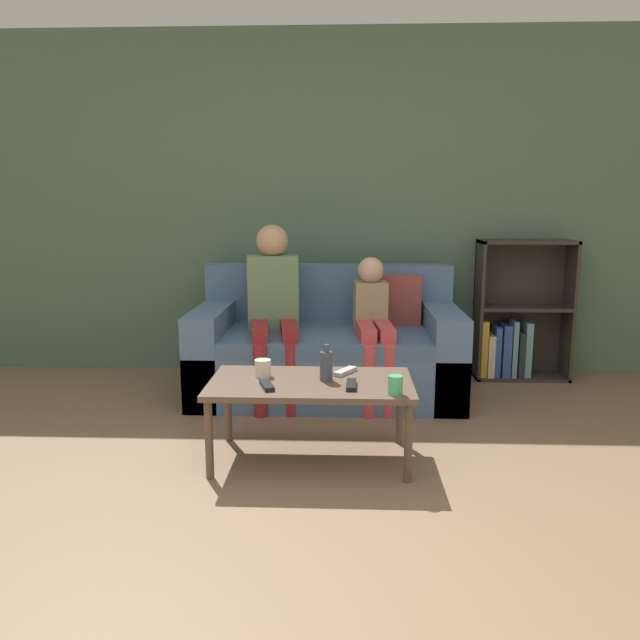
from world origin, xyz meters
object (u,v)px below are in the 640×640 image
tv_remote_2 (345,371)px  bottle (326,365)px  coffee_table (311,389)px  cup_near (263,368)px  tv_remote_1 (267,385)px  person_adult (273,298)px  cup_far (395,385)px  tv_remote_0 (351,385)px  couch (328,352)px  person_child (373,320)px  bookshelf (515,324)px

tv_remote_2 → bottle: (-0.10, -0.14, 0.07)m
coffee_table → cup_near: cup_near is taller
tv_remote_1 → bottle: bottle is taller
coffee_table → tv_remote_1: 0.25m
person_adult → tv_remote_1: 1.23m
cup_far → tv_remote_0: cup_far is taller
tv_remote_1 → cup_far: bearing=-26.2°
person_adult → cup_near: size_ratio=13.13×
coffee_table → tv_remote_0: bearing=-25.7°
person_adult → cup_near: bearing=-94.7°
person_adult → tv_remote_0: (0.52, -1.17, -0.25)m
couch → person_child: (0.30, -0.15, 0.26)m
tv_remote_2 → person_adult: bearing=149.4°
tv_remote_2 → cup_near: bearing=-138.8°
coffee_table → person_child: bearing=70.5°
couch → bookshelf: bearing=18.6°
person_child → cup_far: bearing=-92.2°
cup_near → cup_far: bearing=-23.3°
bookshelf → bottle: 2.15m
couch → person_child: bearing=-26.1°
bottle → tv_remote_1: bearing=-155.5°
coffee_table → cup_far: size_ratio=11.19×
coffee_table → bottle: 0.15m
tv_remote_1 → bookshelf: bearing=28.4°
couch → tv_remote_0: couch is taller
person_child → tv_remote_2: (-0.18, -0.87, -0.12)m
person_child → tv_remote_2: bearing=-106.7°
couch → tv_remote_1: (-0.27, -1.29, 0.14)m
cup_far → bottle: bearing=146.3°
tv_remote_1 → tv_remote_2: size_ratio=1.04×
person_child → bottle: 1.05m
couch → bottle: bearing=-88.8°
tv_remote_1 → tv_remote_0: bearing=-14.8°
person_child → tv_remote_0: person_child is taller
bookshelf → coffee_table: (-1.47, -1.64, -0.03)m
tv_remote_0 → tv_remote_1: (-0.42, -0.02, 0.00)m
coffee_table → cup_near: 0.28m
cup_near → tv_remote_1: size_ratio=0.51×
bookshelf → tv_remote_1: bookshelf is taller
bookshelf → person_child: bearing=-150.6°
couch → coffee_table: size_ratio=1.74×
person_adult → tv_remote_0: person_adult is taller
tv_remote_1 → tv_remote_2: same height
tv_remote_2 → couch: bearing=128.3°
bookshelf → cup_far: bookshelf is taller
tv_remote_0 → coffee_table: bearing=156.0°
bottle → cup_far: bearing=-33.7°
coffee_table → cup_near: bearing=163.6°
cup_near → tv_remote_0: 0.50m
person_adult → tv_remote_1: bearing=-93.1°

